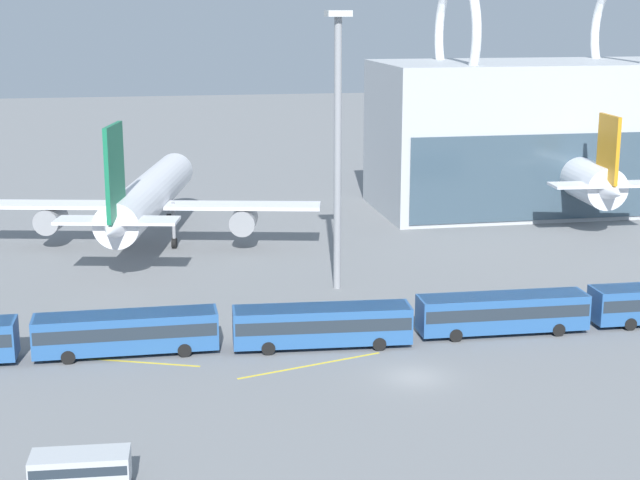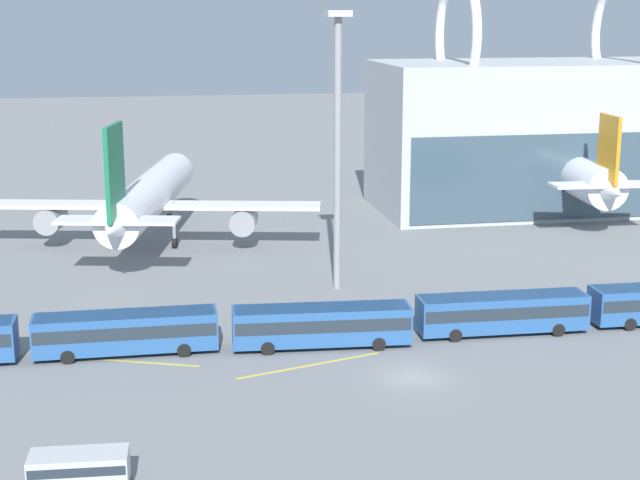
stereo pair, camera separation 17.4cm
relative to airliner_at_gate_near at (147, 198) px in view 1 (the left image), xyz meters
name	(u,v)px [view 1 (the left image)]	position (x,y,z in m)	size (l,w,h in m)	color
ground_plane	(414,377)	(17.05, -40.69, -5.21)	(440.00, 440.00, 0.00)	slate
airliner_at_gate_near	(147,198)	(0.00, 0.00, 0.00)	(35.71, 35.88, 14.34)	white
airliner_at_gate_far	(561,170)	(49.31, 8.47, 0.11)	(31.63, 35.85, 13.31)	silver
shuttle_bus_1	(126,330)	(-2.07, -32.58, -3.40)	(13.07, 2.93, 3.05)	#285693
shuttle_bus_2	(322,323)	(12.04, -33.59, -3.40)	(13.22, 3.69, 3.05)	#285693
shuttle_bus_3	(503,311)	(26.16, -33.14, -3.40)	(13.13, 3.15, 3.05)	#285693
service_van_foreground	(80,468)	(-4.32, -52.83, -4.01)	(5.19, 2.39, 2.01)	#B2B7BC
floodlight_mast	(338,132)	(16.23, -18.61, 8.74)	(2.05, 2.05, 24.12)	gray
lane_stripe_0	(121,361)	(-2.54, -33.90, -5.21)	(11.72, 0.25, 0.01)	yellow
lane_stripe_2	(513,308)	(29.48, -27.04, -5.21)	(7.62, 0.25, 0.01)	yellow
lane_stripe_3	(311,365)	(10.56, -37.24, -5.21)	(11.11, 0.25, 0.01)	yellow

